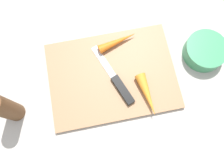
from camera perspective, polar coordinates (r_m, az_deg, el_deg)
ground_plane at (r=0.70m, az=0.00°, el=-0.28°), size 1.40×1.40×0.00m
cutting_board at (r=0.69m, az=0.00°, el=-0.14°), size 0.36×0.26×0.01m
knife at (r=0.67m, az=1.91°, el=-2.60°), size 0.09×0.19×0.01m
carrot_long at (r=0.71m, az=1.35°, el=7.93°), size 0.12×0.06×0.03m
carrot_short at (r=0.67m, az=8.35°, el=-4.62°), size 0.05×0.12×0.03m
small_bowl at (r=0.75m, az=21.07°, el=5.32°), size 0.12×0.12×0.04m
pepper_grinder at (r=0.66m, az=-23.88°, el=-7.20°), size 0.05×0.05×0.15m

